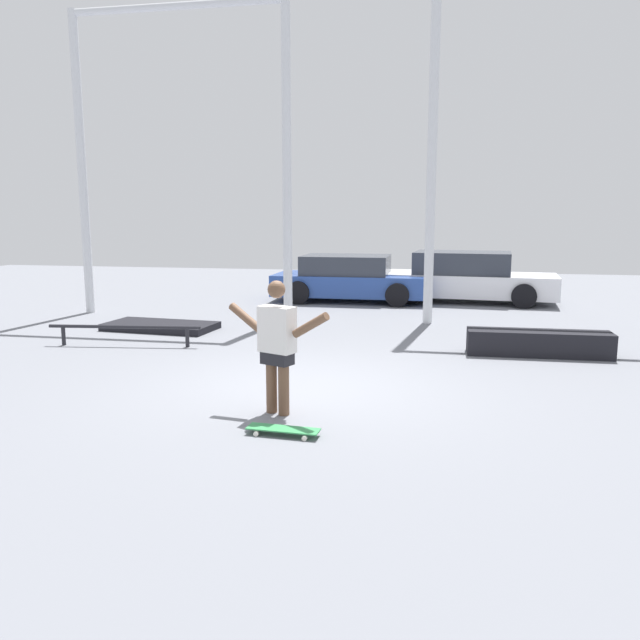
{
  "coord_description": "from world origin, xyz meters",
  "views": [
    {
      "loc": [
        1.75,
        -8.0,
        2.32
      ],
      "look_at": [
        -0.03,
        1.35,
        0.71
      ],
      "focal_mm": 35.0,
      "sensor_mm": 36.0,
      "label": 1
    }
  ],
  "objects_px": {
    "parked_car_blue": "(350,279)",
    "skateboard": "(283,429)",
    "skateboarder": "(277,342)",
    "grind_box": "(539,343)",
    "grind_rail": "(125,329)",
    "manual_pad": "(161,326)",
    "parked_car_white": "(466,278)"
  },
  "relations": [
    {
      "from": "grind_rail",
      "to": "parked_car_white",
      "type": "height_order",
      "value": "parked_car_white"
    },
    {
      "from": "skateboard",
      "to": "parked_car_blue",
      "type": "bearing_deg",
      "value": 98.16
    },
    {
      "from": "skateboard",
      "to": "manual_pad",
      "type": "height_order",
      "value": "manual_pad"
    },
    {
      "from": "manual_pad",
      "to": "parked_car_blue",
      "type": "distance_m",
      "value": 5.98
    },
    {
      "from": "grind_box",
      "to": "skateboarder",
      "type": "bearing_deg",
      "value": -132.65
    },
    {
      "from": "skateboard",
      "to": "grind_rail",
      "type": "distance_m",
      "value": 5.52
    },
    {
      "from": "grind_rail",
      "to": "manual_pad",
      "type": "bearing_deg",
      "value": 92.96
    },
    {
      "from": "grind_box",
      "to": "parked_car_blue",
      "type": "xyz_separation_m",
      "value": [
        -4.02,
        6.06,
        0.39
      ]
    },
    {
      "from": "grind_box",
      "to": "manual_pad",
      "type": "bearing_deg",
      "value": 171.76
    },
    {
      "from": "skateboarder",
      "to": "grind_rail",
      "type": "xyz_separation_m",
      "value": [
        -3.65,
        3.2,
        -0.56
      ]
    },
    {
      "from": "skateboarder",
      "to": "grind_box",
      "type": "xyz_separation_m",
      "value": [
        3.5,
        3.8,
        -0.66
      ]
    },
    {
      "from": "skateboarder",
      "to": "grind_rail",
      "type": "relative_size",
      "value": 0.57
    },
    {
      "from": "parked_car_blue",
      "to": "skateboard",
      "type": "bearing_deg",
      "value": -85.5
    },
    {
      "from": "grind_box",
      "to": "grind_rail",
      "type": "relative_size",
      "value": 0.84
    },
    {
      "from": "manual_pad",
      "to": "parked_car_white",
      "type": "bearing_deg",
      "value": 40.84
    },
    {
      "from": "parked_car_blue",
      "to": "manual_pad",
      "type": "bearing_deg",
      "value": -122.29
    },
    {
      "from": "grind_rail",
      "to": "parked_car_blue",
      "type": "relative_size",
      "value": 0.66
    },
    {
      "from": "parked_car_blue",
      "to": "parked_car_white",
      "type": "bearing_deg",
      "value": 8.49
    },
    {
      "from": "skateboarder",
      "to": "grind_rail",
      "type": "height_order",
      "value": "skateboarder"
    },
    {
      "from": "skateboarder",
      "to": "parked_car_blue",
      "type": "bearing_deg",
      "value": 116.14
    },
    {
      "from": "grind_box",
      "to": "grind_rail",
      "type": "height_order",
      "value": "grind_box"
    },
    {
      "from": "parked_car_blue",
      "to": "parked_car_white",
      "type": "height_order",
      "value": "parked_car_white"
    },
    {
      "from": "skateboarder",
      "to": "parked_car_white",
      "type": "xyz_separation_m",
      "value": [
        2.57,
        10.3,
        -0.22
      ]
    },
    {
      "from": "grind_box",
      "to": "parked_car_blue",
      "type": "distance_m",
      "value": 7.28
    },
    {
      "from": "skateboard",
      "to": "grind_box",
      "type": "distance_m",
      "value": 5.56
    },
    {
      "from": "grind_rail",
      "to": "parked_car_white",
      "type": "bearing_deg",
      "value": 48.75
    },
    {
      "from": "skateboarder",
      "to": "skateboard",
      "type": "xyz_separation_m",
      "value": [
        0.24,
        -0.71,
        -0.8
      ]
    },
    {
      "from": "skateboard",
      "to": "parked_car_blue",
      "type": "height_order",
      "value": "parked_car_blue"
    },
    {
      "from": "grind_rail",
      "to": "parked_car_blue",
      "type": "xyz_separation_m",
      "value": [
        3.13,
        6.65,
        0.3
      ]
    },
    {
      "from": "skateboarder",
      "to": "skateboard",
      "type": "height_order",
      "value": "skateboarder"
    },
    {
      "from": "grind_box",
      "to": "parked_car_white",
      "type": "height_order",
      "value": "parked_car_white"
    },
    {
      "from": "skateboard",
      "to": "parked_car_blue",
      "type": "distance_m",
      "value": 10.61
    }
  ]
}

